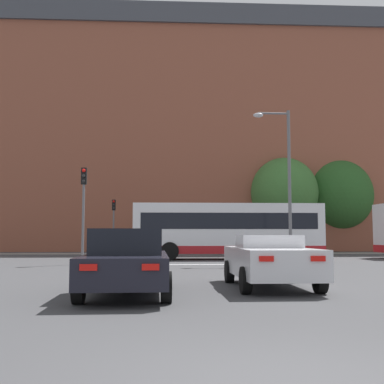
# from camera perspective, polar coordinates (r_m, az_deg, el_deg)

# --- Properties ---
(stop_line_strip) EXTENTS (7.42, 0.30, 0.01)m
(stop_line_strip) POSITION_cam_1_polar(r_m,az_deg,el_deg) (22.79, -0.31, -8.59)
(stop_line_strip) COLOR silver
(stop_line_strip) RESTS_ON ground_plane
(far_pavement) EXTENTS (68.25, 2.50, 0.01)m
(far_pavement) POSITION_cam_1_polar(r_m,az_deg,el_deg) (36.59, -1.33, -7.30)
(far_pavement) COLOR gray
(far_pavement) RESTS_ON ground_plane
(brick_civic_building) EXTENTS (43.34, 12.89, 27.96)m
(brick_civic_building) POSITION_cam_1_polar(r_m,az_deg,el_deg) (47.63, 1.41, 6.48)
(brick_civic_building) COLOR brown
(brick_civic_building) RESTS_ON ground_plane
(car_saloon_left) EXTENTS (2.04, 4.74, 1.51)m
(car_saloon_left) POSITION_cam_1_polar(r_m,az_deg,el_deg) (11.30, -7.69, -8.16)
(car_saloon_left) COLOR black
(car_saloon_left) RESTS_ON ground_plane
(car_roadster_right) EXTENTS (2.02, 4.46, 1.37)m
(car_roadster_right) POSITION_cam_1_polar(r_m,az_deg,el_deg) (12.93, 9.19, -7.98)
(car_roadster_right) COLOR silver
(car_roadster_right) RESTS_ON ground_plane
(bus_crossing_lead) EXTENTS (10.75, 2.71, 3.17)m
(bus_crossing_lead) POSITION_cam_1_polar(r_m,az_deg,el_deg) (27.95, 4.20, -4.46)
(bus_crossing_lead) COLOR silver
(bus_crossing_lead) RESTS_ON ground_plane
(traffic_light_far_right) EXTENTS (0.26, 0.31, 3.67)m
(traffic_light_far_right) POSITION_cam_1_polar(r_m,az_deg,el_deg) (36.05, 6.92, -3.34)
(traffic_light_far_right) COLOR slate
(traffic_light_far_right) RESTS_ON ground_plane
(traffic_light_far_left) EXTENTS (0.26, 0.31, 4.04)m
(traffic_light_far_left) POSITION_cam_1_polar(r_m,az_deg,el_deg) (36.47, -9.28, -2.96)
(traffic_light_far_left) COLOR slate
(traffic_light_far_left) RESTS_ON ground_plane
(traffic_light_near_left) EXTENTS (0.26, 0.31, 4.60)m
(traffic_light_near_left) POSITION_cam_1_polar(r_m,az_deg,el_deg) (23.49, -12.74, -0.88)
(traffic_light_near_left) COLOR slate
(traffic_light_near_left) RESTS_ON ground_plane
(street_lamp_junction) EXTENTS (1.86, 0.36, 7.62)m
(street_lamp_junction) POSITION_cam_1_polar(r_m,az_deg,el_deg) (24.35, 10.80, 2.55)
(street_lamp_junction) COLOR slate
(street_lamp_junction) RESTS_ON ground_plane
(pedestrian_waiting) EXTENTS (0.45, 0.42, 1.61)m
(pedestrian_waiting) POSITION_cam_1_polar(r_m,az_deg,el_deg) (37.16, -8.15, -5.78)
(pedestrian_waiting) COLOR #333851
(pedestrian_waiting) RESTS_ON ground_plane
(pedestrian_walking_east) EXTENTS (0.27, 0.43, 1.80)m
(pedestrian_walking_east) POSITION_cam_1_polar(r_m,az_deg,el_deg) (37.40, -4.02, -5.61)
(pedestrian_walking_east) COLOR #333851
(pedestrian_walking_east) RESTS_ON ground_plane
(tree_by_building) EXTENTS (6.07, 6.07, 8.07)m
(tree_by_building) POSITION_cam_1_polar(r_m,az_deg,el_deg) (44.24, 16.87, -0.39)
(tree_by_building) COLOR #4C3823
(tree_by_building) RESTS_ON ground_plane
(tree_kerbside) EXTENTS (5.73, 5.73, 7.98)m
(tree_kerbside) POSITION_cam_1_polar(r_m,az_deg,el_deg) (41.68, 10.86, -0.11)
(tree_kerbside) COLOR #4C3823
(tree_kerbside) RESTS_ON ground_plane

